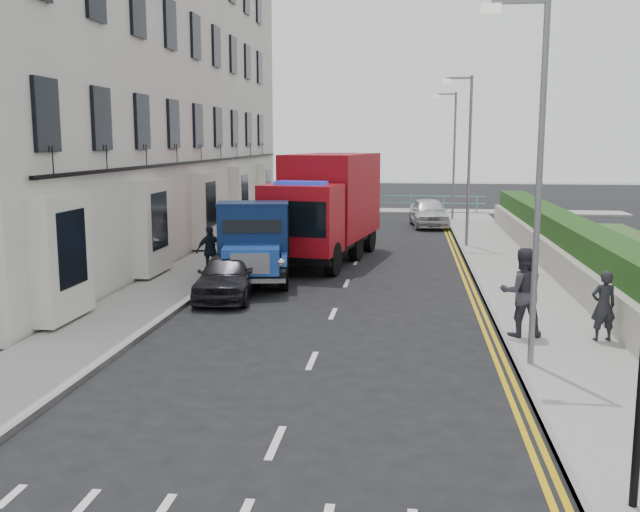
# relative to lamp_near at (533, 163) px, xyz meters

# --- Properties ---
(ground) EXTENTS (120.00, 120.00, 0.00)m
(ground) POSITION_rel_lamp_near_xyz_m (-4.18, 2.00, -4.00)
(ground) COLOR black
(ground) RESTS_ON ground
(pavement_west) EXTENTS (2.40, 38.00, 0.12)m
(pavement_west) POSITION_rel_lamp_near_xyz_m (-9.38, 11.00, -3.94)
(pavement_west) COLOR gray
(pavement_west) RESTS_ON ground
(pavement_east) EXTENTS (2.60, 38.00, 0.12)m
(pavement_east) POSITION_rel_lamp_near_xyz_m (1.12, 11.00, -3.94)
(pavement_east) COLOR gray
(pavement_east) RESTS_ON ground
(promenade) EXTENTS (30.00, 2.50, 0.12)m
(promenade) POSITION_rel_lamp_near_xyz_m (-4.18, 31.00, -3.94)
(promenade) COLOR gray
(promenade) RESTS_ON ground
(sea_plane) EXTENTS (120.00, 120.00, 0.00)m
(sea_plane) POSITION_rel_lamp_near_xyz_m (-4.18, 62.00, -4.00)
(sea_plane) COLOR #4F5D6C
(sea_plane) RESTS_ON ground
(terrace_west) EXTENTS (6.31, 30.20, 14.25)m
(terrace_west) POSITION_rel_lamp_near_xyz_m (-13.65, 15.00, 3.17)
(terrace_west) COLOR beige
(terrace_west) RESTS_ON ground
(garden_east) EXTENTS (1.45, 28.00, 1.75)m
(garden_east) POSITION_rel_lamp_near_xyz_m (3.03, 11.00, -3.10)
(garden_east) COLOR #B2AD9E
(garden_east) RESTS_ON ground
(seafront_railing) EXTENTS (13.00, 0.08, 1.11)m
(seafront_railing) POSITION_rel_lamp_near_xyz_m (-4.18, 30.20, -3.42)
(seafront_railing) COLOR #59B2A5
(seafront_railing) RESTS_ON ground
(lamp_near) EXTENTS (1.23, 0.18, 7.00)m
(lamp_near) POSITION_rel_lamp_near_xyz_m (0.00, 0.00, 0.00)
(lamp_near) COLOR slate
(lamp_near) RESTS_ON ground
(lamp_mid) EXTENTS (1.23, 0.18, 7.00)m
(lamp_mid) POSITION_rel_lamp_near_xyz_m (0.00, 16.00, 0.00)
(lamp_mid) COLOR slate
(lamp_mid) RESTS_ON ground
(lamp_far) EXTENTS (1.23, 0.18, 7.00)m
(lamp_far) POSITION_rel_lamp_near_xyz_m (0.00, 26.00, 0.00)
(lamp_far) COLOR slate
(lamp_far) RESTS_ON ground
(bedford_lorry) EXTENTS (2.92, 5.59, 2.53)m
(bedford_lorry) POSITION_rel_lamp_near_xyz_m (-7.00, 7.44, -2.83)
(bedford_lorry) COLOR black
(bedford_lorry) RESTS_ON ground
(red_lorry) EXTENTS (3.72, 7.80, 3.92)m
(red_lorry) POSITION_rel_lamp_near_xyz_m (-5.32, 12.31, -1.91)
(red_lorry) COLOR black
(red_lorry) RESTS_ON ground
(parked_car_front) EXTENTS (1.77, 3.88, 1.29)m
(parked_car_front) POSITION_rel_lamp_near_xyz_m (-7.34, 5.57, -3.35)
(parked_car_front) COLOR black
(parked_car_front) RESTS_ON ground
(parked_car_mid) EXTENTS (1.69, 4.19, 1.35)m
(parked_car_mid) POSITION_rel_lamp_near_xyz_m (-7.59, 9.56, -3.32)
(parked_car_mid) COLOR #5077AC
(parked_car_mid) RESTS_ON ground
(parked_car_rear) EXTENTS (1.86, 4.26, 1.22)m
(parked_car_rear) POSITION_rel_lamp_near_xyz_m (-7.78, 14.35, -3.39)
(parked_car_rear) COLOR #9A9A9E
(parked_car_rear) RESTS_ON ground
(seafront_car_left) EXTENTS (3.45, 6.18, 1.63)m
(seafront_car_left) POSITION_rel_lamp_near_xyz_m (-7.68, 27.31, -3.18)
(seafront_car_left) COLOR black
(seafront_car_left) RESTS_ON ground
(seafront_car_right) EXTENTS (2.21, 4.53, 1.49)m
(seafront_car_right) POSITION_rel_lamp_near_xyz_m (-1.25, 23.42, -3.25)
(seafront_car_right) COLOR silver
(seafront_car_right) RESTS_ON ground
(pedestrian_east_near) EXTENTS (0.63, 0.49, 1.55)m
(pedestrian_east_near) POSITION_rel_lamp_near_xyz_m (1.92, 1.84, -3.10)
(pedestrian_east_near) COLOR black
(pedestrian_east_near) RESTS_ON pavement_east
(pedestrian_east_far) EXTENTS (1.04, 0.86, 1.98)m
(pedestrian_east_far) POSITION_rel_lamp_near_xyz_m (0.22, 2.04, -2.89)
(pedestrian_east_far) COLOR #36333F
(pedestrian_east_far) RESTS_ON pavement_east
(pedestrian_west_near) EXTENTS (1.01, 0.85, 1.61)m
(pedestrian_west_near) POSITION_rel_lamp_near_xyz_m (-8.58, 8.18, -3.07)
(pedestrian_west_near) COLOR black
(pedestrian_west_near) RESTS_ON pavement_west
(pedestrian_west_far) EXTENTS (0.94, 0.77, 1.66)m
(pedestrian_west_far) POSITION_rel_lamp_near_xyz_m (-8.86, 12.66, -3.05)
(pedestrian_west_far) COLOR #3D332C
(pedestrian_west_far) RESTS_ON pavement_west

